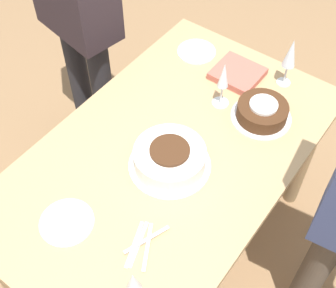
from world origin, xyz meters
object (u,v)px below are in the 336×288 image
(cake_center_white, at_px, (170,158))
(wine_glass_near, at_px, (291,55))
(wine_glass_extra, at_px, (134,284))
(wine_glass_far, at_px, (223,78))
(cake_front_chocolate, at_px, (262,112))

(cake_center_white, bearing_deg, wine_glass_near, -11.53)
(wine_glass_extra, bearing_deg, wine_glass_near, 4.70)
(wine_glass_extra, bearing_deg, cake_center_white, 25.30)
(wine_glass_far, bearing_deg, wine_glass_near, -29.91)
(cake_front_chocolate, relative_size, wine_glass_extra, 1.19)
(cake_front_chocolate, height_order, wine_glass_extra, wine_glass_extra)
(wine_glass_near, relative_size, wine_glass_extra, 1.13)
(wine_glass_near, height_order, wine_glass_extra, wine_glass_near)
(cake_center_white, relative_size, cake_front_chocolate, 1.26)
(wine_glass_near, height_order, wine_glass_far, wine_glass_near)
(cake_center_white, relative_size, wine_glass_far, 1.43)
(cake_front_chocolate, xyz_separation_m, wine_glass_far, (-0.03, 0.17, 0.10))
(wine_glass_far, bearing_deg, cake_center_white, -176.91)
(cake_front_chocolate, bearing_deg, wine_glass_far, 100.06)
(cake_center_white, xyz_separation_m, cake_front_chocolate, (0.41, -0.15, -0.01))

